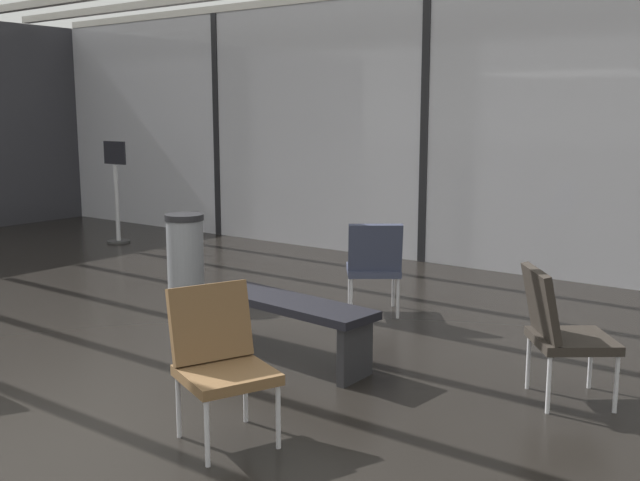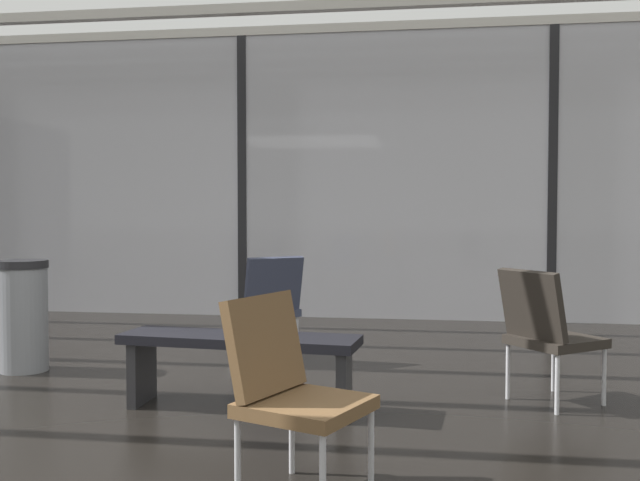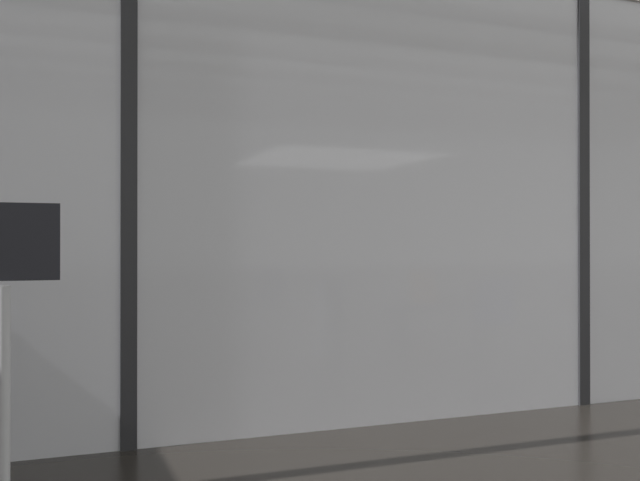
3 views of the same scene
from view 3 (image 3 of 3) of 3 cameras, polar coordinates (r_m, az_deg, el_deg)
glass_curtain_wall at (r=6.14m, az=19.74°, el=3.10°), size 14.00×0.08×3.26m
window_mullion_0 at (r=4.67m, az=-14.87°, el=4.15°), size 0.10×0.12×3.26m
window_mullion_1 at (r=6.14m, az=19.74°, el=3.10°), size 0.10×0.12×3.26m
parked_airplane at (r=10.86m, az=-4.61°, el=4.28°), size 12.68×4.27×4.27m
info_sign at (r=3.28m, az=-23.70°, el=-10.67°), size 0.44×0.32×1.44m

